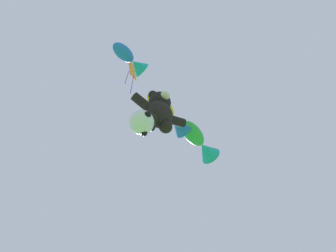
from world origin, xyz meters
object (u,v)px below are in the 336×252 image
(soccer_ball_kite, at_px, (142,123))
(fish_kite_emerald, at_px, (200,142))
(fish_kite_cobalt, at_px, (130,59))
(fish_kite_goldfin, at_px, (170,115))
(diamond_kite, at_px, (132,72))
(teddy_bear_kite, at_px, (159,111))

(soccer_ball_kite, xyz_separation_m, fish_kite_emerald, (3.32, 0.82, 2.46))
(soccer_ball_kite, relative_size, fish_kite_cobalt, 0.57)
(soccer_ball_kite, height_order, fish_kite_goldfin, fish_kite_goldfin)
(soccer_ball_kite, height_order, fish_kite_emerald, fish_kite_emerald)
(fish_kite_emerald, height_order, diamond_kite, diamond_kite)
(teddy_bear_kite, bearing_deg, fish_kite_emerald, 19.96)
(teddy_bear_kite, relative_size, diamond_kite, 0.81)
(teddy_bear_kite, bearing_deg, fish_kite_goldfin, 32.17)
(fish_kite_goldfin, bearing_deg, teddy_bear_kite, -147.83)
(fish_kite_emerald, bearing_deg, fish_kite_goldfin, -166.02)
(soccer_ball_kite, bearing_deg, diamond_kite, 160.37)
(fish_kite_emerald, relative_size, diamond_kite, 0.81)
(teddy_bear_kite, height_order, fish_kite_emerald, fish_kite_emerald)
(teddy_bear_kite, relative_size, fish_kite_emerald, 1.01)
(soccer_ball_kite, relative_size, fish_kite_goldfin, 0.39)
(fish_kite_emerald, distance_m, diamond_kite, 4.57)
(fish_kite_emerald, height_order, fish_kite_cobalt, fish_kite_cobalt)
(diamond_kite, bearing_deg, soccer_ball_kite, -19.63)
(diamond_kite, bearing_deg, fish_kite_goldfin, 2.12)
(teddy_bear_kite, bearing_deg, fish_kite_cobalt, -163.51)
(fish_kite_emerald, relative_size, fish_kite_cobalt, 1.41)
(fish_kite_cobalt, bearing_deg, fish_kite_goldfin, 21.83)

